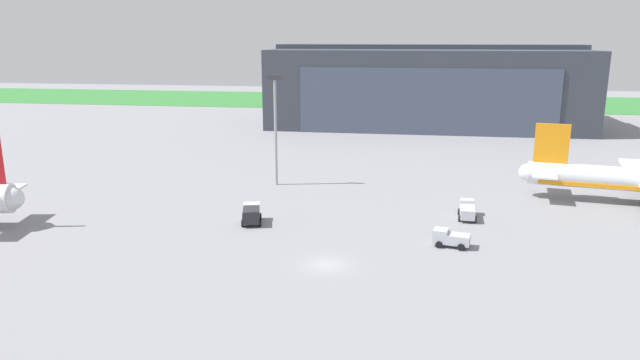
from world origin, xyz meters
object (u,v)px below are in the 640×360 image
(stair_truck, at_px, (467,210))
(maintenance_hangar, at_px, (425,86))
(pushback_tractor, at_px, (450,238))
(apron_light_mast, at_px, (275,121))
(fuel_bowser, at_px, (251,214))

(stair_truck, bearing_deg, maintenance_hangar, 92.81)
(stair_truck, distance_m, pushback_tractor, 11.77)
(stair_truck, relative_size, apron_light_mast, 0.29)
(stair_truck, distance_m, fuel_bowser, 28.75)
(maintenance_hangar, height_order, pushback_tractor, maintenance_hangar)
(apron_light_mast, bearing_deg, fuel_bowser, -86.01)
(pushback_tractor, bearing_deg, maintenance_hangar, 90.81)
(apron_light_mast, bearing_deg, pushback_tractor, -43.43)
(pushback_tractor, xyz_separation_m, fuel_bowser, (-25.06, 4.72, 0.26))
(fuel_bowser, bearing_deg, maintenance_hangar, 76.02)
(maintenance_hangar, relative_size, pushback_tractor, 18.54)
(stair_truck, height_order, pushback_tractor, stair_truck)
(pushback_tractor, height_order, fuel_bowser, fuel_bowser)
(stair_truck, distance_m, apron_light_mast, 33.74)
(fuel_bowser, bearing_deg, stair_truck, 13.45)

